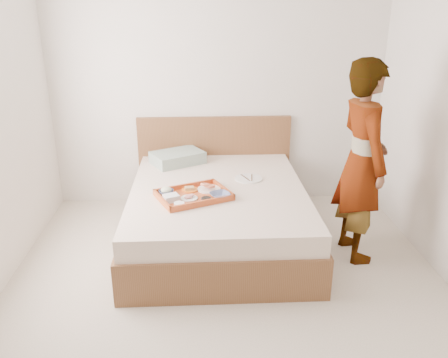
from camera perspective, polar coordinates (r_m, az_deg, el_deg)
name	(u,v)px	position (r m, az deg, el deg)	size (l,w,h in m)	color
ground	(229,304)	(3.54, 0.64, -15.22)	(3.50, 4.00, 0.01)	beige
wall_back	(218,83)	(4.92, -0.77, 11.73)	(3.50, 0.01, 2.60)	silver
bed	(218,214)	(4.26, -0.74, -4.37)	(1.65, 2.00, 0.53)	brown
headboard	(214,159)	(5.08, -1.19, 2.46)	(1.65, 0.06, 0.95)	brown
pillow	(178,158)	(4.80, -5.75, 2.65)	(0.50, 0.34, 0.12)	#A5B3A5
tray	(193,195)	(3.94, -3.79, -1.95)	(0.58, 0.42, 0.05)	#B85019
prawn_plate	(209,189)	(4.06, -1.86, -1.26)	(0.20, 0.20, 0.01)	white
navy_bowl_big	(220,195)	(3.90, -0.51, -2.03)	(0.17, 0.17, 0.04)	navy
sauce_dish	(206,200)	(3.83, -2.23, -2.56)	(0.08, 0.08, 0.03)	black
meat_plate	(189,198)	(3.89, -4.33, -2.39)	(0.14, 0.14, 0.01)	white
bread_plate	(190,190)	(4.07, -4.24, -1.31)	(0.14, 0.14, 0.01)	orange
salad_bowl	(166,192)	(3.99, -7.13, -1.64)	(0.13, 0.13, 0.04)	navy
plastic_tub	(171,198)	(3.86, -6.54, -2.34)	(0.12, 0.10, 0.05)	silver
cheese_round	(179,204)	(3.76, -5.55, -3.14)	(0.08, 0.08, 0.03)	white
dinner_plate	(249,179)	(4.36, 3.04, 0.05)	(0.26, 0.26, 0.01)	white
person	(362,162)	(3.99, 16.66, 2.01)	(0.62, 0.41, 1.70)	beige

